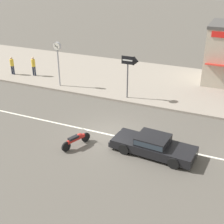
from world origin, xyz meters
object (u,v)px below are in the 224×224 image
(street_clock, at_px, (58,53))
(pedestrian_near_clock, at_px, (12,64))
(arrow_signboard, at_px, (134,64))
(motorcycle_0, at_px, (76,140))
(sedan_black_0, at_px, (153,145))
(pedestrian_by_shop, at_px, (33,65))

(street_clock, distance_m, pedestrian_near_clock, 5.78)
(arrow_signboard, height_order, pedestrian_near_clock, arrow_signboard)
(motorcycle_0, xyz_separation_m, arrow_signboard, (0.65, 7.34, 2.42))
(sedan_black_0, height_order, pedestrian_by_shop, pedestrian_by_shop)
(sedan_black_0, bearing_deg, pedestrian_by_shop, 150.03)
(arrow_signboard, xyz_separation_m, pedestrian_by_shop, (-9.92, 1.40, -1.70))
(motorcycle_0, bearing_deg, pedestrian_by_shop, 136.71)
(motorcycle_0, bearing_deg, pedestrian_near_clock, 143.78)
(street_clock, distance_m, pedestrian_by_shop, 4.05)
(street_clock, bearing_deg, arrow_signboard, -1.42)
(sedan_black_0, xyz_separation_m, pedestrian_near_clock, (-15.40, 7.25, 0.55))
(sedan_black_0, distance_m, pedestrian_by_shop, 15.49)
(pedestrian_by_shop, bearing_deg, arrow_signboard, -8.03)
(arrow_signboard, bearing_deg, motorcycle_0, -95.04)
(street_clock, height_order, pedestrian_near_clock, street_clock)
(pedestrian_by_shop, bearing_deg, street_clock, -19.69)
(pedestrian_by_shop, bearing_deg, motorcycle_0, -43.29)
(motorcycle_0, bearing_deg, arrow_signboard, 84.96)
(arrow_signboard, relative_size, pedestrian_by_shop, 1.88)
(pedestrian_near_clock, bearing_deg, arrow_signboard, -4.40)
(street_clock, height_order, pedestrian_by_shop, street_clock)
(pedestrian_near_clock, bearing_deg, sedan_black_0, -25.20)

